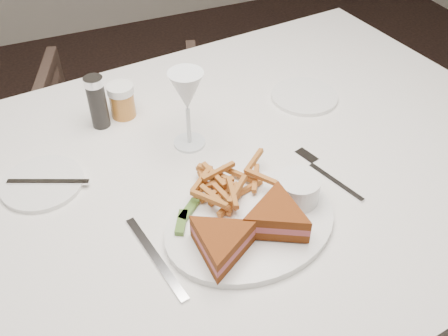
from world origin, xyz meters
name	(u,v)px	position (x,y,z in m)	size (l,w,h in m)	color
table	(216,281)	(0.14, 0.21, 0.38)	(1.45, 0.97, 0.75)	silver
chair_far	(125,132)	(0.10, 1.01, 0.29)	(0.57, 0.53, 0.59)	#45332A
table_setting	(221,179)	(0.12, 0.14, 0.79)	(0.79, 0.60, 0.18)	white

